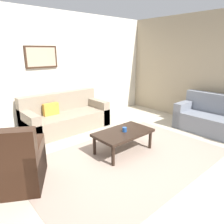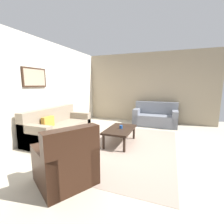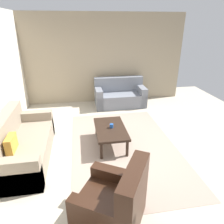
% 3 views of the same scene
% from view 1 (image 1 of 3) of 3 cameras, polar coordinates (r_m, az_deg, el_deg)
% --- Properties ---
extents(ground_plane, '(8.00, 8.00, 0.00)m').
position_cam_1_polar(ground_plane, '(3.82, 4.37, -12.76)').
color(ground_plane, '#B2A893').
extents(rear_partition, '(6.00, 0.12, 2.80)m').
position_cam_1_polar(rear_partition, '(5.48, -15.46, 11.13)').
color(rear_partition, silver).
rests_on(rear_partition, ground_plane).
extents(stone_feature_panel, '(0.12, 5.20, 2.80)m').
position_cam_1_polar(stone_feature_panel, '(5.90, 25.93, 10.43)').
color(stone_feature_panel, gray).
rests_on(stone_feature_panel, ground_plane).
extents(area_rug, '(3.48, 2.23, 0.01)m').
position_cam_1_polar(area_rug, '(3.82, 4.37, -12.71)').
color(area_rug, gray).
rests_on(area_rug, ground_plane).
extents(couch_main, '(2.00, 0.90, 0.88)m').
position_cam_1_polar(couch_main, '(5.22, -12.95, -1.36)').
color(couch_main, gray).
rests_on(couch_main, ground_plane).
extents(couch_loveseat, '(0.81, 1.59, 0.88)m').
position_cam_1_polar(couch_loveseat, '(5.48, 26.18, -1.80)').
color(couch_loveseat, slate).
rests_on(couch_loveseat, ground_plane).
extents(armchair_leather, '(1.10, 1.10, 0.95)m').
position_cam_1_polar(armchair_leather, '(3.28, -25.94, -13.74)').
color(armchair_leather, black).
rests_on(armchair_leather, ground_plane).
extents(coffee_table, '(1.10, 0.64, 0.41)m').
position_cam_1_polar(coffee_table, '(3.93, 3.14, -6.07)').
color(coffee_table, black).
rests_on(coffee_table, ground_plane).
extents(cup, '(0.08, 0.08, 0.09)m').
position_cam_1_polar(cup, '(3.88, 3.49, -4.86)').
color(cup, '#1E478C').
rests_on(cup, coffee_table).
extents(framed_artwork, '(0.76, 0.04, 0.51)m').
position_cam_1_polar(framed_artwork, '(5.23, -18.93, 14.17)').
color(framed_artwork, '#382316').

